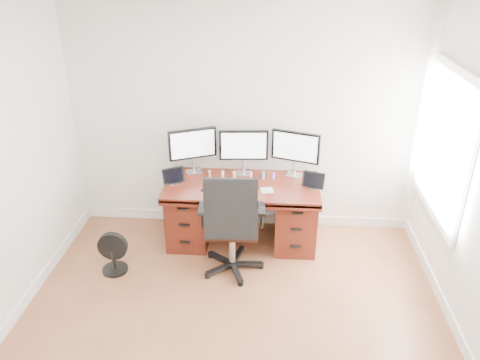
# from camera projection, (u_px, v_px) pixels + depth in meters

# --- Properties ---
(back_wall) EXTENTS (4.00, 0.10, 2.70)m
(back_wall) POSITION_uv_depth(u_px,v_px,m) (245.00, 119.00, 5.29)
(back_wall) COLOR white
(back_wall) RESTS_ON ground
(desk) EXTENTS (1.70, 0.80, 0.75)m
(desk) POSITION_uv_depth(u_px,v_px,m) (242.00, 210.00, 5.34)
(desk) COLOR #4E190F
(desk) RESTS_ON ground
(office_chair) EXTENTS (0.68, 0.65, 1.17)m
(office_chair) POSITION_uv_depth(u_px,v_px,m) (232.00, 240.00, 4.81)
(office_chair) COLOR black
(office_chair) RESTS_ON ground
(floor_fan) EXTENTS (0.31, 0.27, 0.46)m
(floor_fan) POSITION_uv_depth(u_px,v_px,m) (113.00, 253.00, 4.89)
(floor_fan) COLOR black
(floor_fan) RESTS_ON ground
(monitor_left) EXTENTS (0.52, 0.26, 0.53)m
(monitor_left) POSITION_uv_depth(u_px,v_px,m) (193.00, 145.00, 5.29)
(monitor_left) COLOR silver
(monitor_left) RESTS_ON desk
(monitor_center) EXTENTS (0.55, 0.15, 0.53)m
(monitor_center) POSITION_uv_depth(u_px,v_px,m) (244.00, 147.00, 5.25)
(monitor_center) COLOR silver
(monitor_center) RESTS_ON desk
(monitor_right) EXTENTS (0.53, 0.21, 0.53)m
(monitor_right) POSITION_uv_depth(u_px,v_px,m) (295.00, 148.00, 5.21)
(monitor_right) COLOR silver
(monitor_right) RESTS_ON desk
(tablet_left) EXTENTS (0.24, 0.17, 0.19)m
(tablet_left) POSITION_uv_depth(u_px,v_px,m) (173.00, 177.00, 5.13)
(tablet_left) COLOR silver
(tablet_left) RESTS_ON desk
(tablet_right) EXTENTS (0.25, 0.14, 0.19)m
(tablet_right) POSITION_uv_depth(u_px,v_px,m) (313.00, 182.00, 5.03)
(tablet_right) COLOR silver
(tablet_right) RESTS_ON desk
(keyboard) EXTENTS (0.31, 0.20, 0.01)m
(keyboard) POSITION_uv_depth(u_px,v_px,m) (243.00, 192.00, 4.97)
(keyboard) COLOR white
(keyboard) RESTS_ON desk
(trackpad) EXTENTS (0.15, 0.15, 0.01)m
(trackpad) POSITION_uv_depth(u_px,v_px,m) (267.00, 190.00, 5.02)
(trackpad) COLOR silver
(trackpad) RESTS_ON desk
(drawing_tablet) EXTENTS (0.22, 0.16, 0.01)m
(drawing_tablet) POSITION_uv_depth(u_px,v_px,m) (211.00, 189.00, 5.04)
(drawing_tablet) COLOR black
(drawing_tablet) RESTS_ON desk
(phone) EXTENTS (0.15, 0.11, 0.01)m
(phone) POSITION_uv_depth(u_px,v_px,m) (246.00, 185.00, 5.12)
(phone) COLOR black
(phone) RESTS_ON desk
(figurine_brown) EXTENTS (0.04, 0.04, 0.09)m
(figurine_brown) POSITION_uv_depth(u_px,v_px,m) (209.00, 173.00, 5.30)
(figurine_brown) COLOR #936139
(figurine_brown) RESTS_ON desk
(figurine_yellow) EXTENTS (0.04, 0.04, 0.09)m
(figurine_yellow) POSITION_uv_depth(u_px,v_px,m) (223.00, 174.00, 5.29)
(figurine_yellow) COLOR #E5D176
(figurine_yellow) RESTS_ON desk
(figurine_orange) EXTENTS (0.04, 0.04, 0.09)m
(figurine_orange) POSITION_uv_depth(u_px,v_px,m) (234.00, 174.00, 5.28)
(figurine_orange) COLOR #F87D43
(figurine_orange) RESTS_ON desk
(figurine_pink) EXTENTS (0.04, 0.04, 0.09)m
(figurine_pink) POSITION_uv_depth(u_px,v_px,m) (251.00, 175.00, 5.27)
(figurine_pink) COLOR pink
(figurine_pink) RESTS_ON desk
(figurine_blue) EXTENTS (0.04, 0.04, 0.09)m
(figurine_blue) POSITION_uv_depth(u_px,v_px,m) (263.00, 175.00, 5.26)
(figurine_blue) COLOR #519CE7
(figurine_blue) RESTS_ON desk
(figurine_purple) EXTENTS (0.04, 0.04, 0.09)m
(figurine_purple) POSITION_uv_depth(u_px,v_px,m) (273.00, 175.00, 5.25)
(figurine_purple) COLOR #9F69E2
(figurine_purple) RESTS_ON desk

